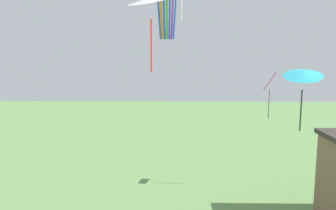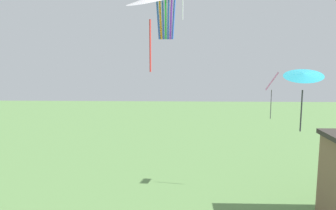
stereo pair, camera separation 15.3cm
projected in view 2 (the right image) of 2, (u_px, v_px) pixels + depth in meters
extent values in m
cylinder|color=silver|center=(183.00, 5.00, 16.25)|extent=(0.05, 0.05, 1.42)
cone|color=#2DB2C6|center=(303.00, 75.00, 10.84)|extent=(1.61, 1.59, 0.50)
cylinder|color=#2D2D33|center=(301.00, 111.00, 11.02)|extent=(0.05, 0.05, 1.41)
cube|color=pink|center=(272.00, 81.00, 19.68)|extent=(0.90, 1.06, 1.09)
cylinder|color=#4C4C51|center=(271.00, 104.00, 19.89)|extent=(0.05, 0.05, 1.79)
cylinder|color=red|center=(150.00, 46.00, 9.07)|extent=(0.05, 0.05, 1.44)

